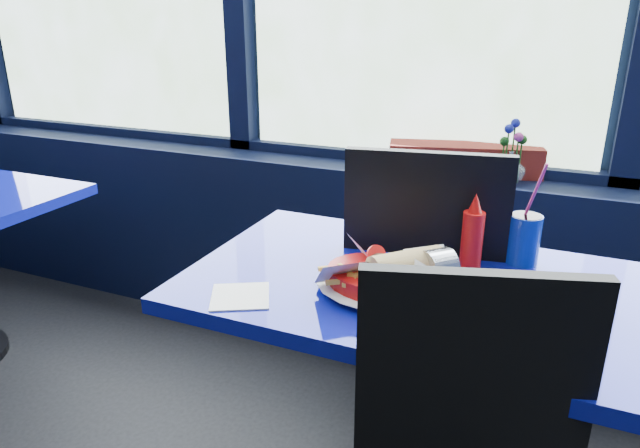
{
  "coord_description": "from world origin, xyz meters",
  "views": [
    {
      "loc": [
        0.56,
        0.72,
        1.38
      ],
      "look_at": [
        0.02,
        1.98,
        0.87
      ],
      "focal_mm": 32.0,
      "sensor_mm": 36.0,
      "label": 1
    }
  ],
  "objects_px": {
    "food_basket": "(388,277)",
    "soda_cup": "(524,238)",
    "chair_near_back": "(438,284)",
    "planter_box": "(464,159)",
    "near_table": "(422,346)",
    "flower_vase": "(510,164)",
    "ketchup_bottle": "(472,236)"
  },
  "relations": [
    {
      "from": "flower_vase",
      "to": "ketchup_bottle",
      "type": "distance_m",
      "value": 0.7
    },
    {
      "from": "planter_box",
      "to": "flower_vase",
      "type": "xyz_separation_m",
      "value": [
        0.17,
        -0.06,
        0.01
      ]
    },
    {
      "from": "ketchup_bottle",
      "to": "near_table",
      "type": "bearing_deg",
      "value": -123.67
    },
    {
      "from": "flower_vase",
      "to": "soda_cup",
      "type": "xyz_separation_m",
      "value": [
        0.1,
        -0.61,
        -0.05
      ]
    },
    {
      "from": "planter_box",
      "to": "flower_vase",
      "type": "bearing_deg",
      "value": -34.42
    },
    {
      "from": "planter_box",
      "to": "flower_vase",
      "type": "distance_m",
      "value": 0.19
    },
    {
      "from": "chair_near_back",
      "to": "planter_box",
      "type": "xyz_separation_m",
      "value": [
        -0.04,
        0.58,
        0.26
      ]
    },
    {
      "from": "food_basket",
      "to": "soda_cup",
      "type": "xyz_separation_m",
      "value": [
        0.28,
        0.31,
        0.03
      ]
    },
    {
      "from": "near_table",
      "to": "flower_vase",
      "type": "xyz_separation_m",
      "value": [
        0.1,
        0.83,
        0.3
      ]
    },
    {
      "from": "near_table",
      "to": "ketchup_bottle",
      "type": "bearing_deg",
      "value": 56.33
    },
    {
      "from": "ketchup_bottle",
      "to": "flower_vase",
      "type": "bearing_deg",
      "value": 88.59
    },
    {
      "from": "near_table",
      "to": "chair_near_back",
      "type": "height_order",
      "value": "chair_near_back"
    },
    {
      "from": "planter_box",
      "to": "ketchup_bottle",
      "type": "xyz_separation_m",
      "value": [
        0.16,
        -0.77,
        -0.02
      ]
    },
    {
      "from": "chair_near_back",
      "to": "flower_vase",
      "type": "bearing_deg",
      "value": -114.36
    },
    {
      "from": "near_table",
      "to": "flower_vase",
      "type": "relative_size",
      "value": 5.2
    },
    {
      "from": "near_table",
      "to": "planter_box",
      "type": "bearing_deg",
      "value": 94.8
    },
    {
      "from": "planter_box",
      "to": "soda_cup",
      "type": "height_order",
      "value": "soda_cup"
    },
    {
      "from": "chair_near_back",
      "to": "planter_box",
      "type": "relative_size",
      "value": 1.83
    },
    {
      "from": "flower_vase",
      "to": "food_basket",
      "type": "height_order",
      "value": "flower_vase"
    },
    {
      "from": "soda_cup",
      "to": "planter_box",
      "type": "bearing_deg",
      "value": 112.57
    },
    {
      "from": "ketchup_bottle",
      "to": "soda_cup",
      "type": "height_order",
      "value": "soda_cup"
    },
    {
      "from": "near_table",
      "to": "soda_cup",
      "type": "bearing_deg",
      "value": 47.49
    },
    {
      "from": "food_basket",
      "to": "planter_box",
      "type": "bearing_deg",
      "value": 68.97
    },
    {
      "from": "ketchup_bottle",
      "to": "food_basket",
      "type": "bearing_deg",
      "value": -126.92
    },
    {
      "from": "planter_box",
      "to": "flower_vase",
      "type": "height_order",
      "value": "flower_vase"
    },
    {
      "from": "near_table",
      "to": "ketchup_bottle",
      "type": "distance_m",
      "value": 0.31
    },
    {
      "from": "ketchup_bottle",
      "to": "soda_cup",
      "type": "xyz_separation_m",
      "value": [
        0.12,
        0.1,
        -0.02
      ]
    },
    {
      "from": "flower_vase",
      "to": "ketchup_bottle",
      "type": "relative_size",
      "value": 1.11
    },
    {
      "from": "food_basket",
      "to": "soda_cup",
      "type": "distance_m",
      "value": 0.42
    },
    {
      "from": "near_table",
      "to": "food_basket",
      "type": "height_order",
      "value": "food_basket"
    },
    {
      "from": "chair_near_back",
      "to": "flower_vase",
      "type": "distance_m",
      "value": 0.6
    },
    {
      "from": "chair_near_back",
      "to": "ketchup_bottle",
      "type": "height_order",
      "value": "chair_near_back"
    }
  ]
}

